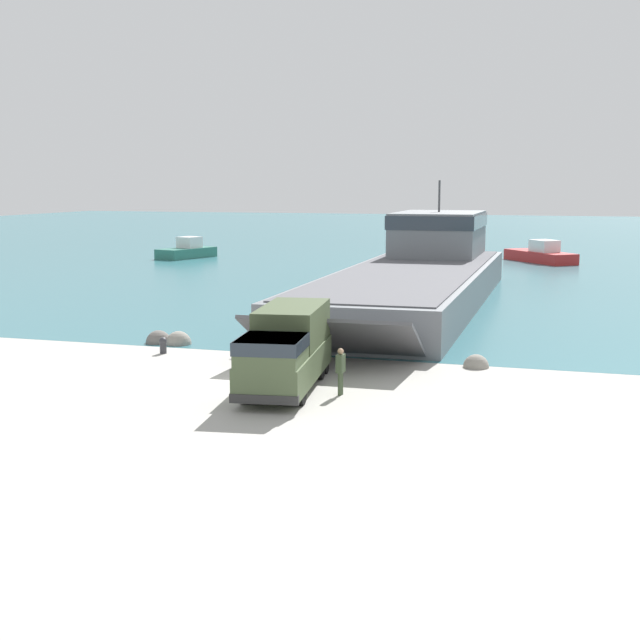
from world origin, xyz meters
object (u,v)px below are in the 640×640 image
Objects in this scene: moored_boat_a at (541,255)px; mooring_bollard at (163,345)px; soldier_on_ramp at (341,368)px; moored_boat_b at (187,251)px; military_truck at (286,348)px; landing_craft at (419,270)px.

moored_boat_a is 55.85m from mooring_bollard.
moored_boat_b reaches higher than soldier_on_ramp.
moored_boat_b is at bearing -158.76° from military_truck.
moored_boat_a is (6.21, 59.08, -0.82)m from military_truck.
mooring_bollard is at bearing -142.85° from moored_boat_a.
soldier_on_ramp is at bearing -132.11° from moored_boat_a.
landing_craft is 4.55× the size of moored_boat_a.
moored_boat_b is at bearing 114.23° from mooring_bollard.
landing_craft is 23.90m from mooring_bollard.
moored_boat_b is at bearing 137.55° from landing_craft.
moored_boat_a is 1.20× the size of moored_boat_b.
soldier_on_ramp is 0.21× the size of moored_boat_a.
landing_craft is 28.13m from soldier_on_ramp.
military_truck is at bearing -134.34° from moored_boat_a.
moored_boat_b is 9.35× the size of mooring_bollard.
moored_boat_a is 11.25× the size of mooring_bollard.
soldier_on_ramp is 11.47m from mooring_bollard.
moored_boat_a is at bearing -89.26° from soldier_on_ramp.
moored_boat_b is (-29.43, 25.69, -1.24)m from landing_craft.
moored_boat_a is at bearing 75.49° from mooring_bollard.
moored_boat_b is at bearing 150.88° from moored_boat_a.
landing_craft is 5.48× the size of moored_boat_b.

